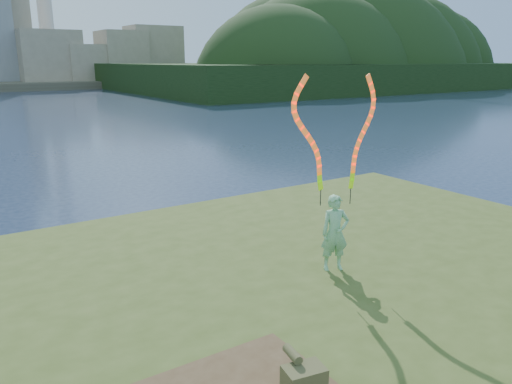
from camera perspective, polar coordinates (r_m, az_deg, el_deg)
ground at (r=9.19m, az=-1.28°, el=-14.65°), size 320.00×320.00×0.00m
grassy_knoll at (r=7.46m, az=8.69°, el=-19.49°), size 20.00×18.00×0.80m
wooded_hill at (r=92.44m, az=10.57°, el=11.89°), size 78.00×50.00×63.00m
woman_with_ribbons at (r=8.96m, az=9.16°, el=0.05°), size 1.83×0.75×3.82m
canvas_bag at (r=6.14m, az=5.41°, el=-20.47°), size 0.52×0.58×0.45m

